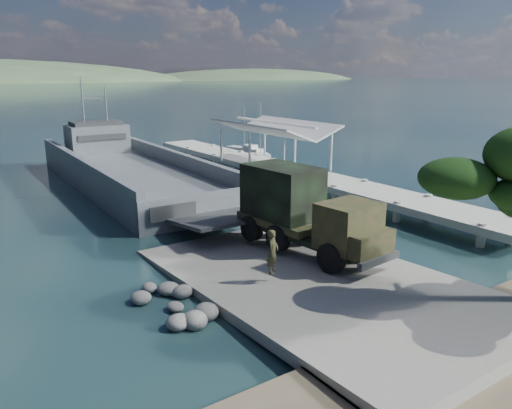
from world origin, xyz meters
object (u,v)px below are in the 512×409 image
at_px(pier, 281,163).
at_px(military_truck, 303,210).
at_px(sailboat_near, 261,160).
at_px(soldier, 273,260).
at_px(landing_craft, 130,177).
at_px(sailboat_far, 245,150).

relative_size(pier, military_truck, 4.73).
bearing_deg(pier, sailboat_near, 66.69).
relative_size(pier, soldier, 21.92).
bearing_deg(soldier, landing_craft, 47.95).
bearing_deg(soldier, pier, 15.93).
distance_m(sailboat_near, sailboat_far, 7.59).
height_order(landing_craft, sailboat_near, landing_craft).
bearing_deg(landing_craft, soldier, -94.09).
distance_m(landing_craft, sailboat_near, 16.06).
xyz_separation_m(military_truck, sailboat_near, (14.59, 24.65, -2.24)).
relative_size(pier, landing_craft, 1.31).
bearing_deg(sailboat_far, military_truck, -135.74).
bearing_deg(pier, military_truck, -123.98).
height_order(sailboat_near, sailboat_far, sailboat_near).
relative_size(military_truck, sailboat_near, 1.38).
bearing_deg(sailboat_near, pier, -92.30).
height_order(landing_craft, sailboat_far, landing_craft).
height_order(pier, sailboat_far, sailboat_far).
bearing_deg(landing_craft, military_truck, -84.81).
distance_m(landing_craft, soldier, 24.54).
height_order(military_truck, sailboat_near, sailboat_near).
bearing_deg(pier, sailboat_far, 67.92).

